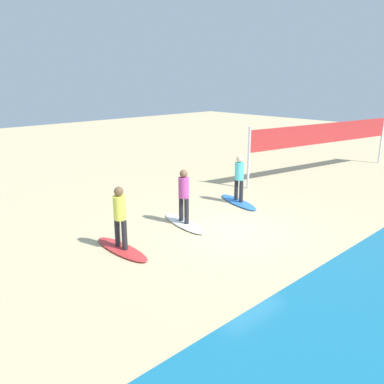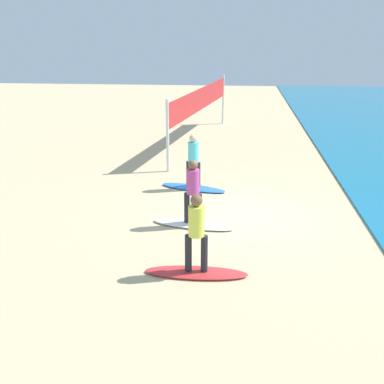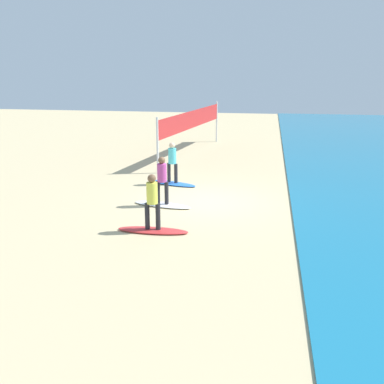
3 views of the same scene
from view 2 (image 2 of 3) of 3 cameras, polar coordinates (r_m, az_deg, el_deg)
ground_plane at (r=12.62m, az=6.72°, el=-2.97°), size 60.00×60.00×0.00m
surfboard_blue at (r=14.63m, az=0.16°, el=0.52°), size 1.15×2.17×0.09m
surfer_blue at (r=14.35m, az=0.16°, el=4.28°), size 0.32×0.45×1.64m
surfboard_white at (r=11.94m, az=0.12°, el=-3.93°), size 0.96×2.17×0.09m
surfer_white at (r=11.58m, az=0.12°, el=0.58°), size 0.32×0.45×1.64m
surfboard_red at (r=9.70m, az=0.51°, el=-9.72°), size 0.57×2.10×0.09m
surfer_red at (r=9.26m, az=0.53°, el=-4.35°), size 0.32×0.46×1.64m
volleyball_net at (r=20.33m, az=1.11°, el=10.89°), size 8.95×1.71×2.50m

